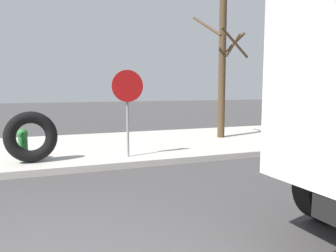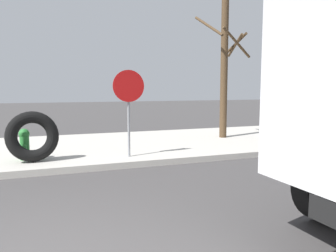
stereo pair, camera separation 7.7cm
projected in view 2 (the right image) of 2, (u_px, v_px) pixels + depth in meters
sidewalk_curb at (33, 152)px, 9.03m from camera, size 36.00×5.00×0.15m
fire_hydrant at (25, 143)px, 7.60m from camera, size 0.24×0.54×0.73m
loose_tire at (32, 137)px, 7.38m from camera, size 1.16×0.41×1.16m
stop_sign at (129, 97)px, 7.85m from camera, size 0.76×0.08×2.09m
bare_tree at (225, 65)px, 10.85m from camera, size 1.54×1.40×4.63m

